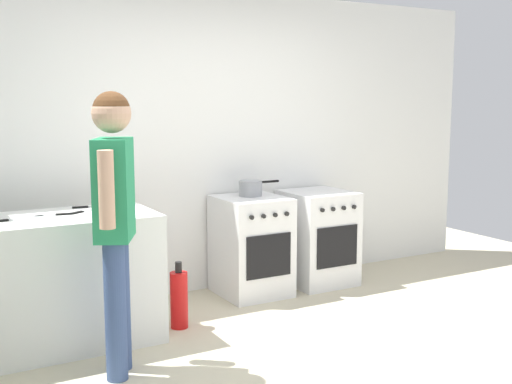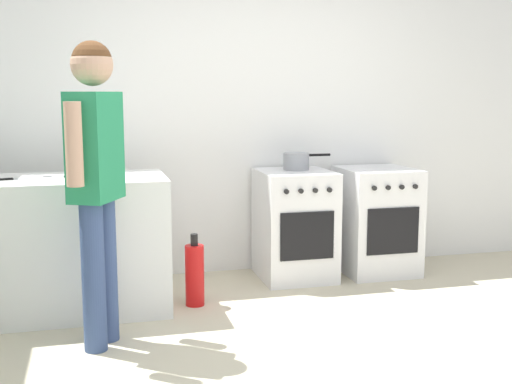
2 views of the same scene
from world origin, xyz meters
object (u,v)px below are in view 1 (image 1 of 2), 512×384
pot (251,188)px  person (114,206)px  knife_bread (15,219)px  fire_extinguisher (179,299)px  knife_paring (84,207)px  oven_left (251,246)px  knife_utility (55,215)px  knife_chef (86,211)px  oven_right (317,237)px

pot → person: 1.89m
pot → knife_bread: (-1.99, -0.44, -0.01)m
pot → fire_extinguisher: (-0.90, -0.54, -0.70)m
pot → knife_paring: size_ratio=1.81×
pot → knife_bread: bearing=-167.5°
oven_left → knife_bread: bearing=-169.0°
oven_left → knife_utility: (-1.71, -0.35, 0.48)m
pot → knife_chef: 1.55m
person → knife_paring: bearing=86.9°
oven_right → knife_chef: (-2.18, -0.30, 0.48)m
oven_right → pot: pot is taller
oven_left → fire_extinguisher: size_ratio=1.70×
knife_bread → knife_chef: bearing=10.2°
person → fire_extinguisher: person is taller
knife_chef → knife_utility: bearing=-166.3°
knife_paring → knife_chef: bearing=-101.5°
knife_chef → fire_extinguisher: knife_chef is taller
knife_bread → person: size_ratio=0.20×
oven_left → fire_extinguisher: (-0.87, -0.48, -0.21)m
oven_left → fire_extinguisher: 1.01m
knife_bread → knife_paring: size_ratio=1.63×
knife_utility → knife_bread: bearing=-172.8°
knife_utility → knife_paring: 0.33m
knife_utility → oven_right: bearing=8.3°
oven_left → knife_bread: (-1.97, -0.38, 0.48)m
person → pot: bearing=35.8°
pot → knife_chef: size_ratio=1.37×
oven_left → knife_chef: (-1.49, -0.30, 0.48)m
knife_paring → fire_extinguisher: bearing=-30.4°
knife_utility → oven_left: bearing=11.6°
pot → knife_bread: 2.04m
pot → knife_paring: 1.49m
oven_left → person: 1.93m
knife_paring → knife_chef: 0.16m
knife_paring → oven_left: bearing=5.4°
oven_right → person: size_ratio=0.49×
knife_paring → knife_chef: (-0.03, -0.16, -0.00)m
knife_paring → oven_right: bearing=3.6°
knife_bread → fire_extinguisher: size_ratio=0.69×
knife_bread → pot: bearing=12.5°
knife_chef → knife_bread: bearing=-169.8°
oven_left → pot: pot is taller
knife_utility → knife_paring: (0.25, 0.21, 0.00)m
pot → knife_utility: 1.78m
oven_right → pot: bearing=175.1°
knife_utility → fire_extinguisher: (0.84, -0.13, -0.69)m
fire_extinguisher → oven_left: bearing=28.8°
knife_paring → knife_chef: same height
knife_paring → person: person is taller
oven_right → knife_chef: 2.25m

